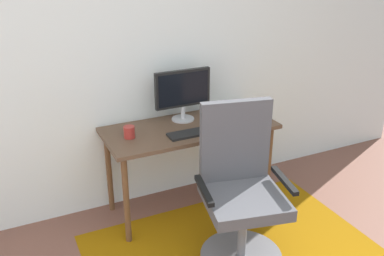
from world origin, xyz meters
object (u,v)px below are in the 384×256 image
(office_chair, at_px, (240,200))
(coffee_cup, at_px, (129,132))
(desk, at_px, (190,136))
(monitor, at_px, (183,91))
(cell_phone, at_px, (240,116))
(keyboard, at_px, (196,132))
(computer_mouse, at_px, (232,125))

(office_chair, bearing_deg, coffee_cup, 139.28)
(desk, height_order, office_chair, office_chair)
(monitor, distance_m, coffee_cup, 0.55)
(desk, height_order, cell_phone, cell_phone)
(desk, distance_m, keyboard, 0.17)
(desk, height_order, monitor, monitor)
(computer_mouse, bearing_deg, office_chair, -113.61)
(office_chair, bearing_deg, cell_phone, 72.14)
(keyboard, height_order, office_chair, office_chair)
(desk, bearing_deg, coffee_cup, -179.66)
(computer_mouse, height_order, office_chair, office_chair)
(keyboard, relative_size, cell_phone, 3.07)
(monitor, bearing_deg, desk, -93.47)
(computer_mouse, distance_m, office_chair, 0.67)
(keyboard, bearing_deg, desk, 83.00)
(computer_mouse, xyz_separation_m, cell_phone, (0.18, 0.17, -0.01))
(keyboard, bearing_deg, computer_mouse, -2.14)
(monitor, relative_size, keyboard, 1.06)
(monitor, relative_size, coffee_cup, 5.25)
(desk, xyz_separation_m, cell_phone, (0.46, 0.01, 0.09))
(computer_mouse, bearing_deg, cell_phone, 43.77)
(computer_mouse, bearing_deg, coffee_cup, 168.75)
(desk, relative_size, office_chair, 1.21)
(monitor, distance_m, computer_mouse, 0.46)
(coffee_cup, bearing_deg, cell_phone, 0.98)
(desk, xyz_separation_m, computer_mouse, (0.28, -0.16, 0.10))
(coffee_cup, distance_m, cell_phone, 0.95)
(desk, relative_size, computer_mouse, 12.79)
(monitor, bearing_deg, office_chair, -87.75)
(desk, xyz_separation_m, keyboard, (-0.02, -0.14, 0.09))
(keyboard, xyz_separation_m, computer_mouse, (0.30, -0.01, 0.01))
(monitor, xyz_separation_m, computer_mouse, (0.27, -0.30, -0.22))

